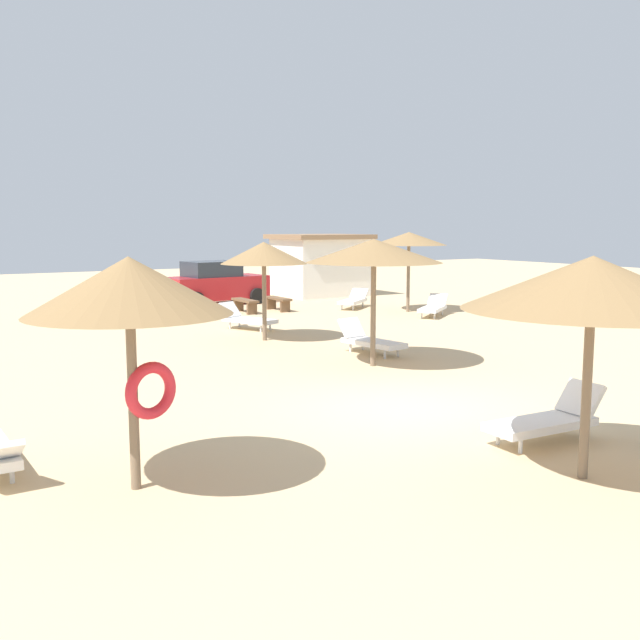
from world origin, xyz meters
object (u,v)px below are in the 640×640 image
lounger_0 (354,300)px  bench_0 (278,301)px  parasol_1 (129,288)px  parasol_2 (592,284)px  lounger_4 (246,319)px  lounger_2 (548,420)px  bench_1 (245,303)px  parasol_3 (374,251)px  beach_cabana (320,264)px  lounger_3 (370,340)px  parasol_0 (409,239)px  parasol_4 (264,253)px  parked_car (215,284)px  lounger_5 (433,307)px

lounger_0 → bench_0: bearing=164.4°
parasol_1 → parasol_2: 5.50m
parasol_2 → lounger_4: size_ratio=1.60×
lounger_2 → bench_1: 16.50m
parasol_1 → lounger_0: size_ratio=1.47×
parasol_3 → bench_0: parasol_3 is taller
parasol_3 → beach_cabana: size_ratio=0.78×
lounger_4 → parasol_2: bearing=-98.1°
bench_0 → beach_cabana: (4.35, 4.17, 1.04)m
bench_0 → beach_cabana: 6.12m
lounger_0 → lounger_3: (-5.08, -8.19, 0.01)m
parasol_0 → lounger_3: 9.05m
parasol_4 → parked_car: (2.41, 9.00, -1.56)m
parasol_2 → parasol_4: 11.74m
bench_0 → beach_cabana: bearing=43.8°
parasol_3 → parasol_0: bearing=47.2°
parasol_2 → lounger_3: 9.19m
bench_0 → bench_1: same height
parasol_1 → lounger_5: 17.49m
parasol_4 → parked_car: parasol_4 is taller
parasol_3 → parasol_4: (-0.44, 4.46, -0.19)m
parasol_3 → lounger_0: parasol_3 is taller
lounger_4 → parasol_1: bearing=-121.4°
parasol_4 → bench_0: parasol_4 is taller
bench_0 → parked_car: 3.40m
parasol_3 → lounger_3: 2.73m
parasol_4 → lounger_2: parasol_4 is taller
parasol_0 → lounger_5: (-0.09, -1.51, -2.32)m
parasol_1 → parasol_4: bearing=55.0°
lounger_3 → bench_1: 9.06m
lounger_4 → beach_cabana: 10.85m
parasol_1 → bench_1: (8.58, 14.96, -2.06)m
parasol_1 → bench_0: 18.03m
parasol_1 → bench_0: bearing=56.4°
lounger_4 → beach_cabana: (7.41, 7.85, 1.06)m
parasol_4 → lounger_3: parasol_4 is taller
lounger_3 → bench_1: bearing=84.2°
lounger_0 → beach_cabana: bearing=73.0°
parasol_0 → parasol_2: (-8.93, -14.73, -0.20)m
lounger_2 → parasol_3: bearing=79.3°
parasol_0 → lounger_3: bearing=-134.6°
parasol_2 → parked_car: bearing=79.3°
parasol_4 → lounger_4: (0.48, 2.15, -2.06)m
parasol_0 → parasol_4: bearing=-157.5°
lounger_4 → parked_car: parked_car is taller
lounger_4 → bench_1: bearing=65.0°
parasol_1 → parasol_4: (6.37, 9.09, -0.03)m
lounger_4 → beach_cabana: beach_cabana is taller
lounger_4 → lounger_5: 6.89m
parasol_0 → lounger_0: size_ratio=1.52×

